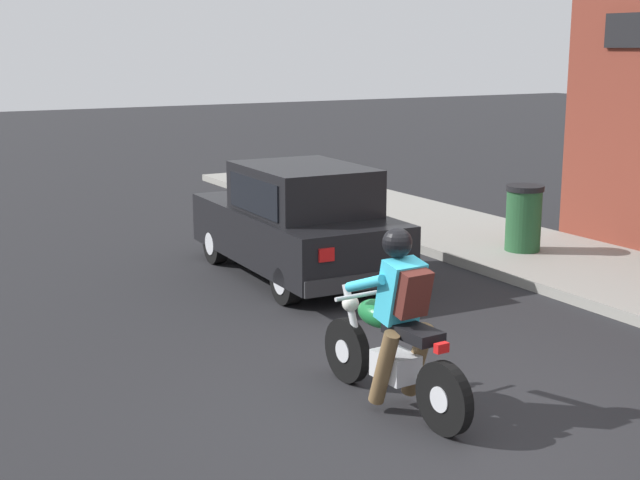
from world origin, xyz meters
TOP-DOWN VIEW (x-y plane):
  - ground_plane at (0.00, 0.00)m, footprint 80.00×80.00m
  - sidewalk_curb at (4.81, 3.00)m, footprint 2.60×22.00m
  - motorcycle_with_rider at (-0.19, 0.47)m, footprint 0.57×2.02m
  - car_hatchback at (1.22, 4.90)m, footprint 1.76×3.83m
  - trash_bin at (4.62, 4.15)m, footprint 0.56×0.56m

SIDE VIEW (x-z plane):
  - ground_plane at x=0.00m, z-range 0.00..0.00m
  - sidewalk_curb at x=4.81m, z-range 0.00..0.14m
  - trash_bin at x=4.62m, z-range 0.15..1.13m
  - motorcycle_with_rider at x=-0.19m, z-range -0.13..1.49m
  - car_hatchback at x=1.22m, z-range -0.02..1.55m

